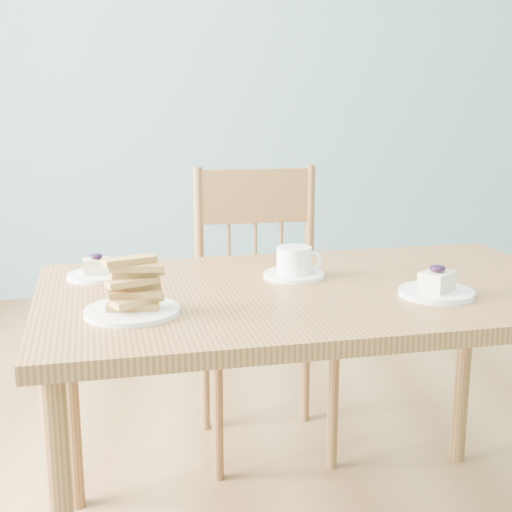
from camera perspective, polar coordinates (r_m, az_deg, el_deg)
room at (r=1.61m, az=5.23°, el=19.04°), size 5.01×5.01×2.71m
dining_table at (r=1.77m, az=4.59°, el=-4.70°), size 1.42×0.94×0.71m
dining_chair at (r=2.36m, az=0.54°, el=-4.23°), size 0.47×0.45×0.93m
cheesecake_plate_near at (r=1.72m, az=14.24°, el=-2.48°), size 0.18×0.18×0.07m
cheesecake_plate_far at (r=1.87m, az=-12.62°, el=-1.21°), size 0.15×0.15×0.06m
coffee_cup at (r=1.83m, az=3.11°, el=-0.67°), size 0.16×0.16×0.08m
biscotti_plate at (r=1.55m, az=-9.94°, el=-3.06°), size 0.21×0.21×0.12m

